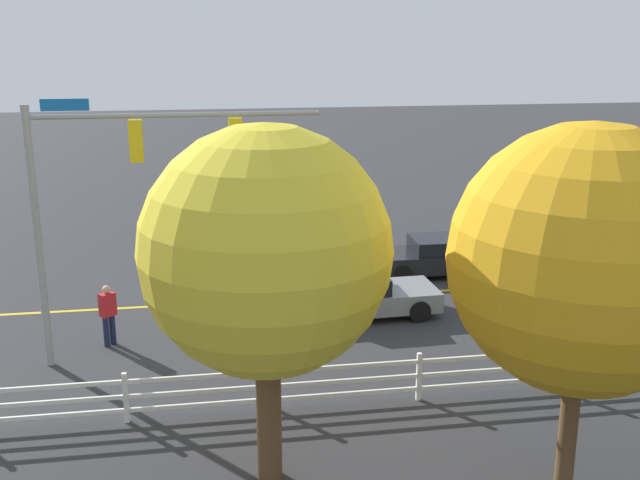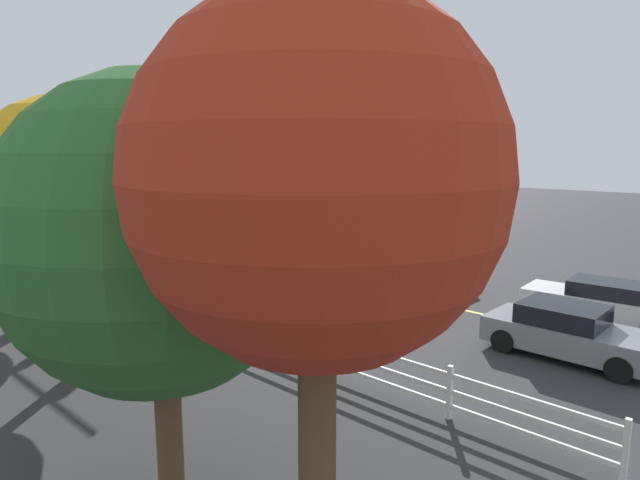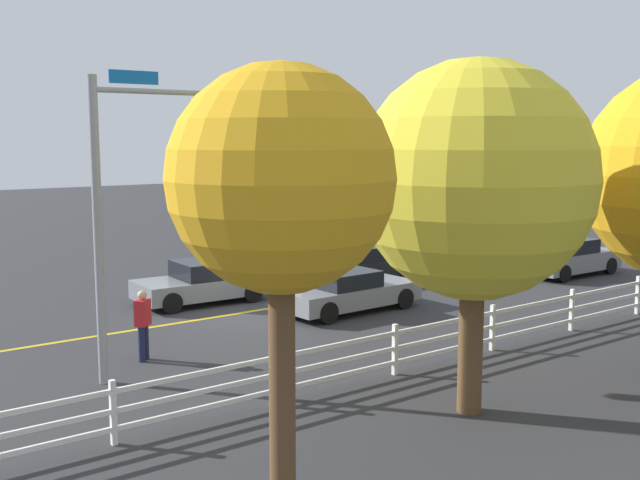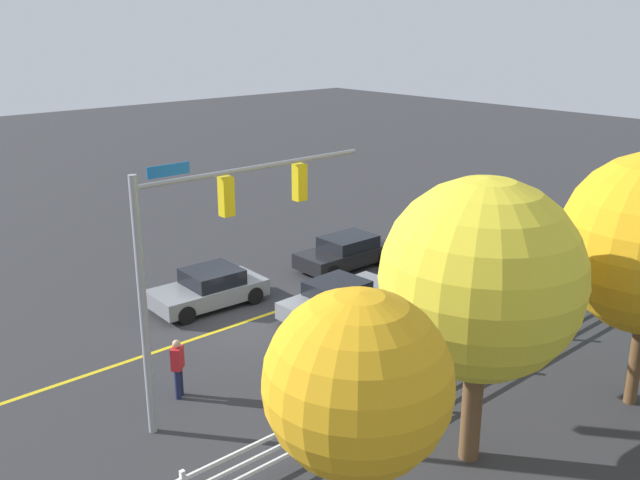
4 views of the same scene
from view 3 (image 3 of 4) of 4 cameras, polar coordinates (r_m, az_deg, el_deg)
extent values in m
plane|color=#2D2D30|center=(23.02, -6.10, -5.49)|extent=(120.00, 120.00, 0.00)
cube|color=gold|center=(25.24, 1.76, -4.26)|extent=(28.00, 0.16, 0.01)
cylinder|color=gray|center=(16.60, -16.31, 0.52)|extent=(0.20, 0.20, 6.52)
cylinder|color=gray|center=(17.99, -6.17, 10.78)|extent=(6.89, 0.12, 0.12)
cube|color=#0C59B2|center=(16.84, -13.78, 11.77)|extent=(1.10, 0.03, 0.28)
cube|color=gold|center=(17.49, -8.93, 8.85)|extent=(0.32, 0.28, 1.00)
sphere|color=red|center=(17.63, -9.19, 9.88)|extent=(0.17, 0.17, 0.17)
sphere|color=orange|center=(17.62, -9.16, 8.84)|extent=(0.17, 0.17, 0.17)
sphere|color=#148C19|center=(17.62, -9.14, 7.80)|extent=(0.17, 0.17, 0.17)
cube|color=gold|center=(18.72, -2.42, 8.86)|extent=(0.32, 0.28, 1.00)
sphere|color=red|center=(18.85, -2.69, 9.82)|extent=(0.17, 0.17, 0.17)
sphere|color=orange|center=(18.84, -2.68, 8.85)|extent=(0.17, 0.17, 0.17)
sphere|color=#148C19|center=(18.84, -2.67, 7.88)|extent=(0.17, 0.17, 0.17)
cube|color=slate|center=(30.61, 18.12, -1.46)|extent=(4.26, 1.87, 0.68)
cube|color=black|center=(30.35, 17.93, -0.39)|extent=(2.07, 1.67, 0.51)
cylinder|color=black|center=(32.29, 18.37, -1.44)|extent=(0.64, 0.23, 0.64)
cylinder|color=black|center=(31.35, 20.91, -1.82)|extent=(0.64, 0.23, 0.64)
cylinder|color=black|center=(30.01, 15.17, -1.99)|extent=(0.64, 0.23, 0.64)
cylinder|color=black|center=(29.00, 17.80, -2.43)|extent=(0.64, 0.23, 0.64)
cube|color=black|center=(27.85, 3.14, -2.04)|extent=(4.15, 1.83, 0.61)
cube|color=black|center=(27.89, 3.48, -0.90)|extent=(2.15, 1.63, 0.48)
cylinder|color=black|center=(26.38, 1.93, -3.04)|extent=(0.64, 0.23, 0.64)
cylinder|color=black|center=(27.69, -0.21, -2.52)|extent=(0.64, 0.23, 0.64)
cylinder|color=black|center=(28.17, 6.43, -2.39)|extent=(0.64, 0.23, 0.64)
cylinder|color=black|center=(29.40, 4.23, -1.94)|extent=(0.64, 0.23, 0.64)
cube|color=silver|center=(32.72, 12.33, -0.69)|extent=(4.75, 1.98, 0.67)
cube|color=black|center=(32.83, 12.60, 0.32)|extent=(2.42, 1.68, 0.46)
cylinder|color=black|center=(31.03, 11.69, -1.56)|extent=(0.65, 0.26, 0.64)
cylinder|color=black|center=(32.03, 9.46, -1.22)|extent=(0.65, 0.26, 0.64)
cylinder|color=black|center=(33.56, 15.04, -0.97)|extent=(0.65, 0.26, 0.64)
cylinder|color=black|center=(34.48, 12.87, -0.68)|extent=(0.65, 0.26, 0.64)
cube|color=slate|center=(24.56, -8.94, -3.49)|extent=(4.13, 2.10, 0.58)
cube|color=black|center=(24.54, -8.54, -2.16)|extent=(1.92, 1.81, 0.54)
cylinder|color=black|center=(23.24, -11.05, -4.66)|extent=(0.65, 0.25, 0.64)
cylinder|color=black|center=(24.87, -12.70, -3.89)|extent=(0.65, 0.25, 0.64)
cylinder|color=black|center=(24.42, -5.09, -3.94)|extent=(0.65, 0.25, 0.64)
cylinder|color=black|center=(25.99, -7.04, -3.26)|extent=(0.65, 0.25, 0.64)
cube|color=slate|center=(23.14, 2.13, -4.10)|extent=(4.55, 2.03, 0.57)
cube|color=black|center=(22.89, 1.72, -2.89)|extent=(1.91, 1.74, 0.48)
cylinder|color=black|center=(24.80, 3.47, -3.74)|extent=(0.65, 0.24, 0.64)
cylinder|color=black|center=(23.58, 6.32, -4.38)|extent=(0.65, 0.24, 0.64)
cylinder|color=black|center=(22.90, -2.19, -4.70)|extent=(0.65, 0.24, 0.64)
cylinder|color=black|center=(21.57, 0.59, -5.48)|extent=(0.65, 0.24, 0.64)
cylinder|color=#191E3F|center=(18.49, -13.22, -7.61)|extent=(0.16, 0.16, 0.85)
cylinder|color=#191E3F|center=(18.66, -12.95, -7.46)|extent=(0.16, 0.16, 0.85)
cube|color=red|center=(18.40, -13.16, -5.33)|extent=(0.47, 0.46, 0.62)
sphere|color=tan|center=(18.31, -13.20, -4.05)|extent=(0.22, 0.22, 0.22)
cube|color=white|center=(24.60, 22.72, -3.83)|extent=(0.10, 0.10, 1.15)
cube|color=white|center=(21.90, 18.36, -4.99)|extent=(0.10, 0.10, 1.15)
cube|color=white|center=(19.38, 12.80, -6.43)|extent=(0.10, 0.10, 1.15)
cube|color=white|center=(17.11, 5.64, -8.17)|extent=(0.10, 0.10, 1.15)
cube|color=white|center=(15.20, -3.60, -10.21)|extent=(0.10, 0.10, 1.15)
cube|color=white|center=(13.80, -15.25, -12.38)|extent=(0.10, 0.10, 1.15)
cube|color=white|center=(19.30, 12.84, -5.35)|extent=(26.00, 0.06, 0.09)
cube|color=white|center=(19.38, 12.80, -6.35)|extent=(26.00, 0.06, 0.09)
cube|color=white|center=(19.46, 12.78, -7.27)|extent=(26.00, 0.06, 0.09)
cylinder|color=brown|center=(14.88, 11.23, -7.45)|extent=(0.47, 0.47, 2.79)
sphere|color=yellow|center=(14.39, 11.55, 4.45)|extent=(4.47, 4.47, 4.47)
cylinder|color=brown|center=(9.91, -2.84, -12.42)|extent=(0.34, 0.34, 3.69)
sphere|color=gold|center=(9.32, -2.96, 4.62)|extent=(2.84, 2.84, 2.84)
camera|label=1|loc=(10.56, 74.05, 18.45)|focal=42.89mm
camera|label=2|loc=(29.35, 48.46, 5.67)|focal=30.48mm
camera|label=4|loc=(4.91, -101.78, 67.91)|focal=39.42mm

